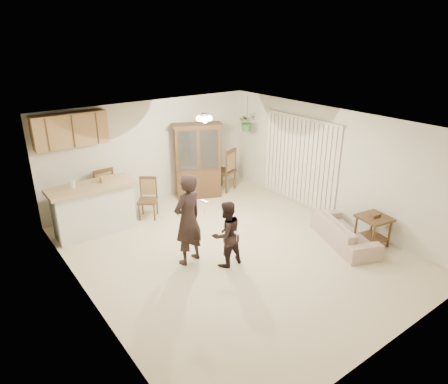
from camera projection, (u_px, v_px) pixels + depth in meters
floor at (232, 251)px, 7.82m from camera, size 6.50×6.50×0.00m
ceiling at (233, 125)px, 6.88m from camera, size 5.50×6.50×0.02m
wall_back at (152, 152)px, 9.77m from camera, size 5.50×0.02×2.50m
wall_front at (393, 272)px, 4.93m from camera, size 5.50×0.02×2.50m
wall_left at (84, 234)px, 5.83m from camera, size 0.02×6.50×2.50m
wall_right at (331, 164)px, 8.86m from camera, size 0.02×6.50×2.50m
breakfast_bar at (94, 211)px, 8.36m from camera, size 1.60×0.55×1.00m
bar_top at (91, 187)px, 8.16m from camera, size 1.75×0.70×0.08m
upper_cabinets at (70, 130)px, 8.27m from camera, size 1.50×0.34×0.70m
vertical_blinds at (299, 161)px, 9.57m from camera, size 0.06×2.30×2.10m
ceiling_fixture at (204, 118)px, 7.92m from camera, size 0.36×0.36×0.20m
hanging_plant at (247, 122)px, 10.18m from camera, size 0.43×0.37×0.48m
plant_cord at (247, 109)px, 10.05m from camera, size 0.01×0.01×0.65m
sofa at (345, 226)px, 8.00m from camera, size 1.38×2.01×0.73m
adult at (188, 218)px, 7.14m from camera, size 0.74×0.58×1.80m
child at (226, 232)px, 7.13m from camera, size 0.67×0.53×1.35m
china_hutch at (198, 161)px, 10.08m from camera, size 1.29×0.92×1.90m
side_table at (372, 230)px, 7.93m from camera, size 0.64×0.64×0.69m
chair_bar at (111, 205)px, 9.07m from camera, size 0.53×0.53×1.14m
chair_hutch_left at (148, 207)px, 9.14m from camera, size 0.58×0.58×0.94m
chair_hutch_right at (224, 178)px, 10.74m from camera, size 0.66×0.66×1.15m
controller_adult at (204, 202)px, 6.75m from camera, size 0.08×0.16×0.05m
controller_child at (237, 233)px, 6.88m from camera, size 0.04×0.11×0.03m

